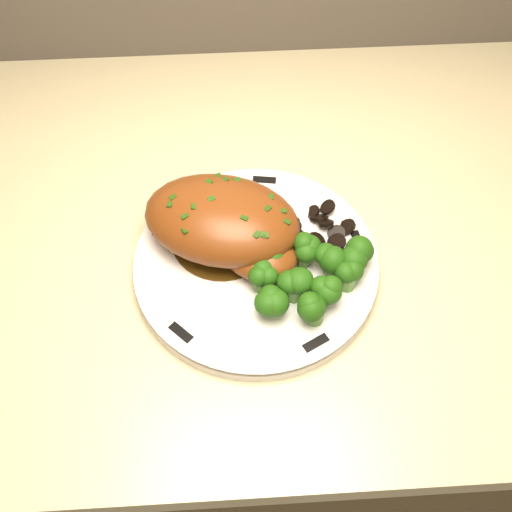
{
  "coord_description": "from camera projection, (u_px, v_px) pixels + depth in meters",
  "views": [
    {
      "loc": [
        -0.33,
        1.2,
        1.46
      ],
      "look_at": [
        -0.3,
        1.59,
        0.88
      ],
      "focal_mm": 45.0,
      "sensor_mm": 36.0,
      "label": 1
    }
  ],
  "objects": [
    {
      "name": "counter",
      "position": [
        296.0,
        362.0,
        1.12
      ],
      "size": [
        1.97,
        0.65,
        0.97
      ],
      "color": "brown",
      "rests_on": "ground"
    },
    {
      "name": "plate",
      "position": [
        256.0,
        266.0,
        0.72
      ],
      "size": [
        0.31,
        0.31,
        0.02
      ],
      "primitive_type": "cylinder",
      "rotation": [
        0.0,
        0.0,
        -0.14
      ],
      "color": "silver",
      "rests_on": "counter"
    },
    {
      "name": "mushroom_pile",
      "position": [
        309.0,
        232.0,
        0.73
      ],
      "size": [
        0.09,
        0.07,
        0.02
      ],
      "color": "black",
      "rests_on": "plate"
    },
    {
      "name": "rim_accent_1",
      "position": [
        161.0,
        227.0,
        0.74
      ],
      "size": [
        0.02,
        0.03,
        0.0
      ],
      "primitive_type": "cube",
      "rotation": [
        0.0,
        0.0,
        4.25
      ],
      "color": "black",
      "rests_on": "plate"
    },
    {
      "name": "rim_accent_3",
      "position": [
        316.0,
        343.0,
        0.66
      ],
      "size": [
        0.03,
        0.02,
        0.0
      ],
      "primitive_type": "cube",
      "rotation": [
        0.0,
        0.0,
        6.77
      ],
      "color": "black",
      "rests_on": "plate"
    },
    {
      "name": "chicken_breast",
      "position": [
        226.0,
        224.0,
        0.7
      ],
      "size": [
        0.2,
        0.16,
        0.07
      ],
      "rotation": [
        0.0,
        0.0,
        -0.29
      ],
      "color": "brown",
      "rests_on": "plate"
    },
    {
      "name": "rim_accent_4",
      "position": [
        358.0,
        241.0,
        0.73
      ],
      "size": [
        0.01,
        0.03,
        0.0
      ],
      "primitive_type": "cube",
      "rotation": [
        0.0,
        0.0,
        8.02
      ],
      "color": "black",
      "rests_on": "plate"
    },
    {
      "name": "rim_accent_0",
      "position": [
        264.0,
        180.0,
        0.78
      ],
      "size": [
        0.03,
        0.01,
        0.0
      ],
      "primitive_type": "cube",
      "rotation": [
        0.0,
        0.0,
        3.0
      ],
      "color": "black",
      "rests_on": "plate"
    },
    {
      "name": "rim_accent_2",
      "position": [
        181.0,
        333.0,
        0.66
      ],
      "size": [
        0.03,
        0.03,
        0.0
      ],
      "primitive_type": "cube",
      "rotation": [
        0.0,
        0.0,
        5.51
      ],
      "color": "black",
      "rests_on": "plate"
    },
    {
      "name": "broccoli_florets",
      "position": [
        309.0,
        276.0,
        0.68
      ],
      "size": [
        0.13,
        0.1,
        0.04
      ],
      "rotation": [
        0.0,
        0.0,
        0.33
      ],
      "color": "#548337",
      "rests_on": "plate"
    },
    {
      "name": "gravy_pool",
      "position": [
        223.0,
        238.0,
        0.73
      ],
      "size": [
        0.12,
        0.12,
        0.0
      ],
      "primitive_type": "cylinder",
      "color": "#3C280B",
      "rests_on": "plate"
    }
  ]
}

